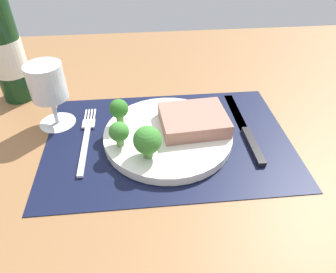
{
  "coord_description": "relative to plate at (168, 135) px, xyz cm",
  "views": [
    {
      "loc": [
        -4.38,
        -44.05,
        36.83
      ],
      "look_at": [
        -0.12,
        -1.32,
        1.9
      ],
      "focal_mm": 33.06,
      "sensor_mm": 36.0,
      "label": 1
    }
  ],
  "objects": [
    {
      "name": "wine_glass",
      "position": [
        -21.32,
        7.4,
        7.24
      ],
      "size": [
        7.01,
        7.01,
        12.61
      ],
      "color": "silver",
      "rests_on": "ground_plane"
    },
    {
      "name": "plate",
      "position": [
        0.0,
        0.0,
        0.0
      ],
      "size": [
        23.48,
        23.48,
        1.6
      ],
      "primitive_type": "cylinder",
      "color": "silver",
      "rests_on": "placemat"
    },
    {
      "name": "knife",
      "position": [
        14.97,
        0.53,
        -0.5
      ],
      "size": [
        1.8,
        23.0,
        0.8
      ],
      "rotation": [
        0.0,
        0.0,
        -0.06
      ],
      "color": "black",
      "rests_on": "placemat"
    },
    {
      "name": "broccoli_near_fork",
      "position": [
        -8.53,
        -2.81,
        3.61
      ],
      "size": [
        3.44,
        3.44,
        4.67
      ],
      "color": "#6B994C",
      "rests_on": "plate"
    },
    {
      "name": "broccoli_center",
      "position": [
        -3.88,
        -6.08,
        4.14
      ],
      "size": [
        4.69,
        4.69,
        5.78
      ],
      "color": "#5B8942",
      "rests_on": "plate"
    },
    {
      "name": "wine_bottle",
      "position": [
        -31.28,
        18.43,
        9.8
      ],
      "size": [
        6.87,
        6.87,
        29.02
      ],
      "color": "#143819",
      "rests_on": "ground_plane"
    },
    {
      "name": "placemat",
      "position": [
        0.0,
        0.0,
        -0.95
      ],
      "size": [
        44.84,
        30.59,
        0.3
      ],
      "primitive_type": "cube",
      "color": "black",
      "rests_on": "ground_plane"
    },
    {
      "name": "fork",
      "position": [
        -15.05,
        1.42,
        -0.55
      ],
      "size": [
        2.4,
        19.2,
        0.5
      ],
      "rotation": [
        0.0,
        0.0,
        -0.05
      ],
      "color": "silver",
      "rests_on": "placemat"
    },
    {
      "name": "steak",
      "position": [
        4.9,
        1.38,
        2.15
      ],
      "size": [
        12.56,
        10.75,
        2.69
      ],
      "primitive_type": "cube",
      "rotation": [
        0.0,
        0.0,
        0.07
      ],
      "color": "#9E6B5B",
      "rests_on": "plate"
    },
    {
      "name": "ground_plane",
      "position": [
        0.0,
        0.0,
        -2.6
      ],
      "size": [
        140.0,
        110.0,
        3.0
      ],
      "primitive_type": "cube",
      "color": "brown"
    },
    {
      "name": "broccoli_front_edge",
      "position": [
        -8.63,
        3.1,
        4.21
      ],
      "size": [
        3.48,
        3.48,
        5.37
      ],
      "color": "#5B8942",
      "rests_on": "plate"
    }
  ]
}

